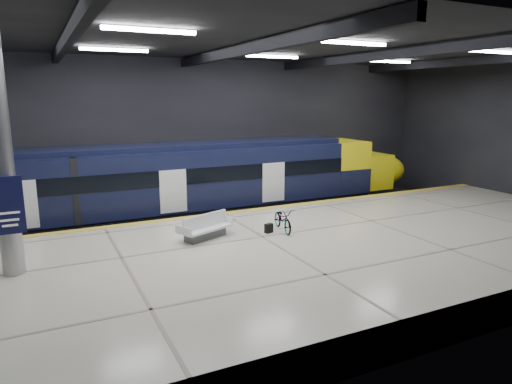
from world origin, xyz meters
TOP-DOWN VIEW (x-y plane):
  - ground at (0.00, 0.00)m, footprint 30.00×30.00m
  - room_shell at (-0.00, 0.00)m, footprint 30.10×16.10m
  - platform at (0.00, -2.50)m, footprint 30.00×11.00m
  - safety_strip at (0.00, 2.75)m, footprint 30.00×0.40m
  - rails at (0.00, 5.50)m, footprint 30.00×1.52m
  - train at (-3.05, 5.50)m, footprint 29.40×2.84m
  - bench at (-1.93, -0.28)m, footprint 2.20×1.54m
  - bicycle at (1.03, -0.66)m, footprint 0.87×1.80m
  - pannier_bag at (0.43, -0.66)m, footprint 0.33×0.24m
  - info_column at (-8.00, -1.03)m, footprint 0.90×0.78m

SIDE VIEW (x-z plane):
  - ground at x=0.00m, z-range 0.00..0.00m
  - rails at x=0.00m, z-range 0.00..0.16m
  - platform at x=0.00m, z-range 0.00..1.10m
  - safety_strip at x=0.00m, z-range 1.10..1.11m
  - pannier_bag at x=0.43m, z-range 1.10..1.45m
  - bench at x=-1.93m, z-range 0.97..1.87m
  - bicycle at x=1.03m, z-range 1.10..2.01m
  - train at x=-3.05m, z-range 0.16..3.95m
  - info_column at x=-8.00m, z-range 1.01..7.91m
  - room_shell at x=0.00m, z-range 1.69..9.74m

